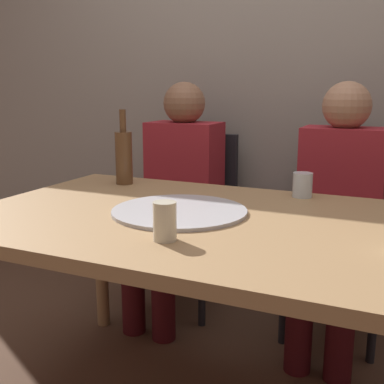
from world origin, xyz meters
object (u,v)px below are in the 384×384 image
at_px(tumbler_far, 303,185).
at_px(chair_left, 190,207).
at_px(chair_right, 340,224).
at_px(pizza_tray, 179,211).
at_px(wine_bottle, 124,156).
at_px(dining_table, 189,237).
at_px(guest_in_beanie, 337,205).
at_px(guest_in_sweater, 177,189).
at_px(tumbler_near, 165,221).

height_order(tumbler_far, chair_left, chair_left).
bearing_deg(chair_right, chair_left, 0.00).
bearing_deg(chair_right, pizza_tray, 65.13).
xyz_separation_m(wine_bottle, chair_left, (0.05, 0.55, -0.34)).
xyz_separation_m(dining_table, pizza_tray, (-0.04, 0.01, 0.08)).
distance_m(wine_bottle, guest_in_beanie, 0.95).
xyz_separation_m(pizza_tray, chair_left, (-0.37, 0.88, -0.23)).
height_order(dining_table, chair_left, chair_left).
distance_m(dining_table, wine_bottle, 0.61).
relative_size(dining_table, guest_in_sweater, 1.24).
xyz_separation_m(pizza_tray, guest_in_sweater, (-0.37, 0.73, -0.10)).
bearing_deg(guest_in_sweater, wine_bottle, 82.07).
bearing_deg(tumbler_far, chair_right, 79.43).
relative_size(tumbler_far, chair_right, 0.10).
bearing_deg(chair_right, tumbler_near, 74.63).
height_order(chair_left, guest_in_beanie, guest_in_beanie).
bearing_deg(guest_in_beanie, chair_right, -90.00).
height_order(tumbler_far, chair_right, chair_right).
bearing_deg(pizza_tray, tumbler_far, 51.44).
distance_m(wine_bottle, tumbler_far, 0.75).
relative_size(tumbler_far, chair_left, 0.10).
relative_size(pizza_tray, tumbler_near, 4.19).
xyz_separation_m(wine_bottle, guest_in_sweater, (0.05, 0.39, -0.22)).
bearing_deg(wine_bottle, dining_table, -36.81).
bearing_deg(tumbler_near, guest_in_sweater, 114.60).
xyz_separation_m(tumbler_far, guest_in_beanie, (0.09, 0.33, -0.14)).
bearing_deg(tumbler_near, chair_right, 74.63).
distance_m(chair_left, guest_in_sweater, 0.20).
distance_m(guest_in_sweater, guest_in_beanie, 0.78).
distance_m(tumbler_near, chair_right, 1.23).
relative_size(dining_table, pizza_tray, 3.23).
bearing_deg(wine_bottle, chair_right, 33.14).
relative_size(pizza_tray, tumbler_far, 4.84).
relative_size(dining_table, wine_bottle, 4.59).
height_order(wine_bottle, guest_in_sweater, guest_in_sweater).
height_order(tumbler_near, guest_in_beanie, guest_in_beanie).
height_order(pizza_tray, tumbler_far, tumbler_far).
distance_m(pizza_tray, tumbler_far, 0.51).
relative_size(dining_table, chair_left, 1.61).
bearing_deg(guest_in_sweater, tumbler_far, 154.36).
height_order(pizza_tray, chair_right, chair_right).
xyz_separation_m(tumbler_near, guest_in_sweater, (-0.46, 1.01, -0.15)).
bearing_deg(dining_table, wine_bottle, 143.19).
relative_size(tumbler_near, guest_in_beanie, 0.09).
xyz_separation_m(chair_right, guest_in_beanie, (0.00, -0.15, 0.13)).
distance_m(dining_table, tumbler_far, 0.51).
bearing_deg(chair_right, wine_bottle, 33.14).
bearing_deg(guest_in_sweater, pizza_tray, 116.87).
bearing_deg(tumbler_far, guest_in_beanie, 74.79).
bearing_deg(chair_left, guest_in_sweater, 90.00).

